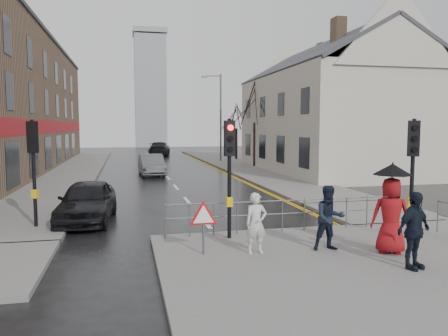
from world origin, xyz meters
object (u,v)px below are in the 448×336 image
car_mid (151,165)px  pedestrian_with_umbrella (391,207)px  pedestrian_a (256,223)px  pedestrian_b (329,218)px  pedestrian_d (414,230)px  car_parked (87,201)px

car_mid → pedestrian_with_umbrella: bearing=-79.8°
pedestrian_a → pedestrian_with_umbrella: (3.30, -0.73, 0.41)m
pedestrian_with_umbrella → pedestrian_b: bearing=156.4°
pedestrian_d → car_parked: size_ratio=0.41×
pedestrian_b → pedestrian_with_umbrella: size_ratio=0.74×
pedestrian_b → car_parked: size_ratio=0.39×
car_parked → car_mid: size_ratio=0.98×
pedestrian_a → car_mid: bearing=91.4°
pedestrian_b → pedestrian_with_umbrella: 1.53m
car_parked → car_mid: 14.54m
pedestrian_a → pedestrian_with_umbrella: bearing=-15.3°
pedestrian_b → pedestrian_d: (1.15, -1.80, 0.03)m
car_parked → pedestrian_b: bearing=-35.9°
car_parked → pedestrian_with_umbrella: bearing=-33.3°
pedestrian_a → car_parked: pedestrian_a is taller
pedestrian_a → car_parked: size_ratio=0.36×
pedestrian_b → pedestrian_with_umbrella: pedestrian_with_umbrella is taller
pedestrian_d → car_mid: pedestrian_d is taller
car_mid → pedestrian_b: bearing=-83.2°
pedestrian_a → pedestrian_b: bearing=-6.8°
pedestrian_with_umbrella → car_parked: pedestrian_with_umbrella is taller
pedestrian_d → car_mid: bearing=83.2°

